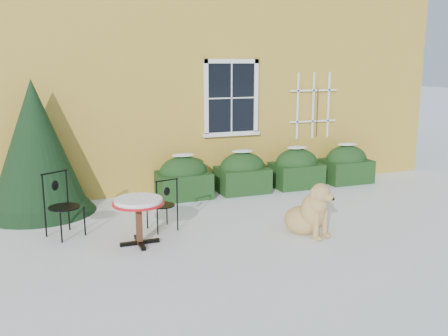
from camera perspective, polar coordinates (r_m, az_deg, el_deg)
name	(u,v)px	position (r m, az deg, el deg)	size (l,w,h in m)	color
ground	(246,235)	(8.11, 2.51, -7.62)	(80.00, 80.00, 0.00)	white
house	(148,44)	(14.35, -8.71, 13.82)	(12.40, 8.40, 6.40)	gold
hedge_row	(270,171)	(10.89, 5.27, -0.35)	(4.95, 0.80, 0.91)	black
evergreen_shrub	(37,160)	(9.65, -20.61, 0.85)	(2.02, 2.02, 2.44)	black
bistro_table	(138,206)	(7.61, -9.75, -4.33)	(0.78, 0.78, 0.72)	black
patio_chair_near	(163,204)	(8.24, -6.98, -4.13)	(0.48, 0.47, 0.89)	black
patio_chair_far	(62,205)	(8.31, -17.99, -4.00)	(0.62, 0.62, 1.02)	black
dog	(310,213)	(8.10, 9.79, -5.09)	(0.75, 1.01, 0.91)	tan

